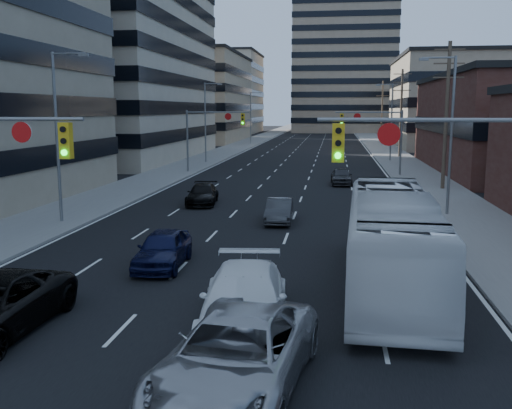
{
  "coord_description": "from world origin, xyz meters",
  "views": [
    {
      "loc": [
        4.0,
        -8.44,
        6.1
      ],
      "look_at": [
        0.83,
        14.58,
        2.2
      ],
      "focal_mm": 40.0,
      "sensor_mm": 36.0,
      "label": 1
    }
  ],
  "objects_px": {
    "sedan_blue": "(163,249)",
    "silver_suv": "(237,355)",
    "white_van": "(244,300)",
    "transit_bus": "(392,240)"
  },
  "relations": [
    {
      "from": "white_van",
      "to": "silver_suv",
      "type": "xyz_separation_m",
      "value": [
        0.4,
        -3.61,
        -0.0
      ]
    },
    {
      "from": "white_van",
      "to": "transit_bus",
      "type": "height_order",
      "value": "transit_bus"
    },
    {
      "from": "sedan_blue",
      "to": "silver_suv",
      "type": "bearing_deg",
      "value": -67.12
    },
    {
      "from": "white_van",
      "to": "transit_bus",
      "type": "relative_size",
      "value": 0.48
    },
    {
      "from": "white_van",
      "to": "transit_bus",
      "type": "distance_m",
      "value": 6.25
    },
    {
      "from": "white_van",
      "to": "transit_bus",
      "type": "xyz_separation_m",
      "value": [
        4.4,
        4.36,
        0.83
      ]
    },
    {
      "from": "transit_bus",
      "to": "sedan_blue",
      "type": "distance_m",
      "value": 8.72
    },
    {
      "from": "white_van",
      "to": "transit_bus",
      "type": "bearing_deg",
      "value": 39.29
    },
    {
      "from": "silver_suv",
      "to": "transit_bus",
      "type": "relative_size",
      "value": 0.5
    },
    {
      "from": "white_van",
      "to": "sedan_blue",
      "type": "xyz_separation_m",
      "value": [
        -4.14,
        5.85,
        -0.12
      ]
    }
  ]
}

